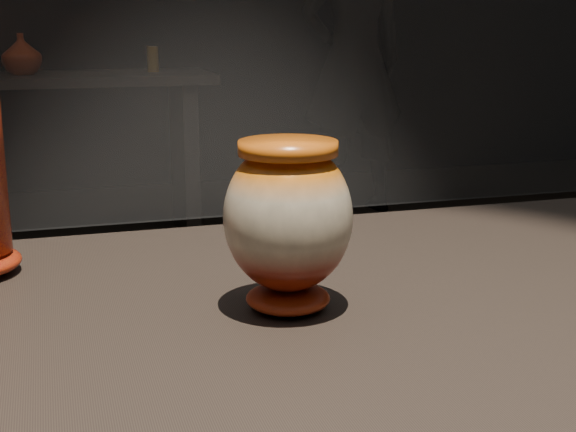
# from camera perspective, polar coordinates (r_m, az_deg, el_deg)

# --- Properties ---
(main_vase) EXTENTS (0.16, 0.16, 0.18)m
(main_vase) POSITION_cam_1_polar(r_m,az_deg,el_deg) (0.83, -0.00, -0.22)
(main_vase) COLOR maroon
(main_vase) RESTS_ON display_plinth
(back_shelf) EXTENTS (2.00, 0.60, 0.90)m
(back_shelf) POSITION_cam_1_polar(r_m,az_deg,el_deg) (4.44, -18.40, 6.09)
(back_shelf) COLOR black
(back_shelf) RESTS_ON ground
(back_vase_mid) EXTENTS (0.26, 0.26, 0.21)m
(back_vase_mid) POSITION_cam_1_polar(r_m,az_deg,el_deg) (4.40, -18.42, 10.87)
(back_vase_mid) COLOR maroon
(back_vase_mid) RESTS_ON back_shelf
(back_vase_right) EXTENTS (0.06, 0.06, 0.14)m
(back_vase_right) POSITION_cam_1_polar(r_m,az_deg,el_deg) (4.47, -9.59, 10.96)
(back_vase_right) COLOR #9D6B16
(back_vase_right) RESTS_ON back_shelf
(visitor) EXTENTS (0.71, 0.50, 1.85)m
(visitor) POSITION_cam_1_polar(r_m,az_deg,el_deg) (4.93, 4.69, 10.90)
(visitor) COLOR black
(visitor) RESTS_ON ground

